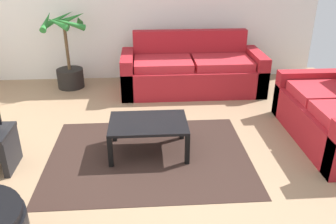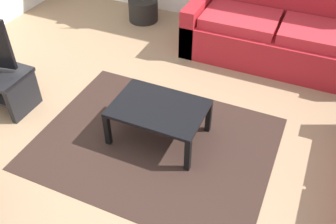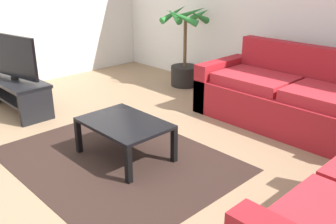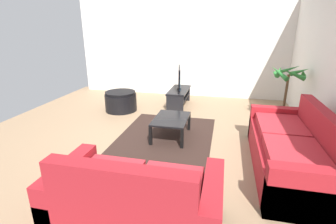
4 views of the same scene
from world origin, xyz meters
name	(u,v)px [view 1 (image 1 of 4)]	position (x,y,z in m)	size (l,w,h in m)	color
ground_plane	(144,172)	(0.00, 0.00, 0.00)	(6.60, 6.60, 0.00)	#937556
couch_main	(192,72)	(0.78, 2.28, 0.30)	(2.21, 0.90, 0.90)	maroon
coffee_table	(148,126)	(0.05, 0.41, 0.33)	(0.85, 0.60, 0.37)	black
area_rug	(149,156)	(0.05, 0.31, 0.00)	(2.20, 1.70, 0.01)	black
potted_palm	(68,59)	(-1.19, 2.56, 0.47)	(0.72, 0.76, 1.22)	black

